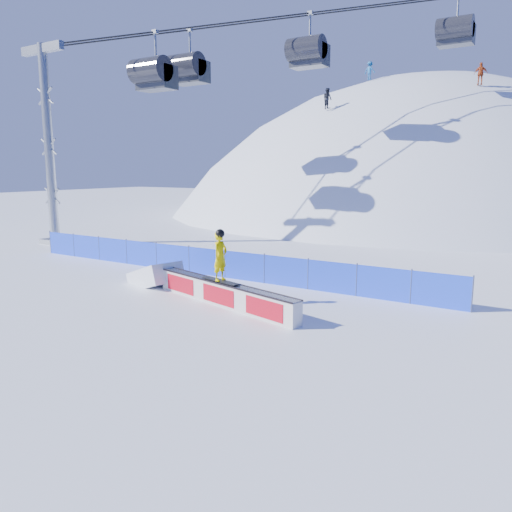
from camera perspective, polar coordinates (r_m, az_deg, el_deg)
The scene contains 7 objects.
ground at distance 19.11m, azimuth -13.93°, elevation -4.54°, with size 160.00×160.00×0.00m, color white.
snow_hill at distance 60.79m, azimuth 17.36°, elevation -12.39°, with size 64.00×64.00×64.00m.
safety_fence at distance 22.25m, azimuth -5.66°, elevation -0.66°, with size 22.05×0.05×1.30m.
rail_box at distance 17.36m, azimuth -3.78°, elevation -4.33°, with size 6.86×2.24×0.84m.
snow_ramp at distance 20.91m, azimuth -11.37°, elevation -3.19°, with size 2.15×1.43×0.81m, color white, non-canonical shape.
snowboarder at distance 17.18m, azimuth -4.10°, elevation 0.02°, with size 1.77×0.75×1.83m.
distant_skiers at distance 45.07m, azimuth 17.08°, elevation 18.33°, with size 15.62×9.54×6.10m.
Camera 1 is at (13.42, -12.77, 4.71)m, focal length 35.00 mm.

